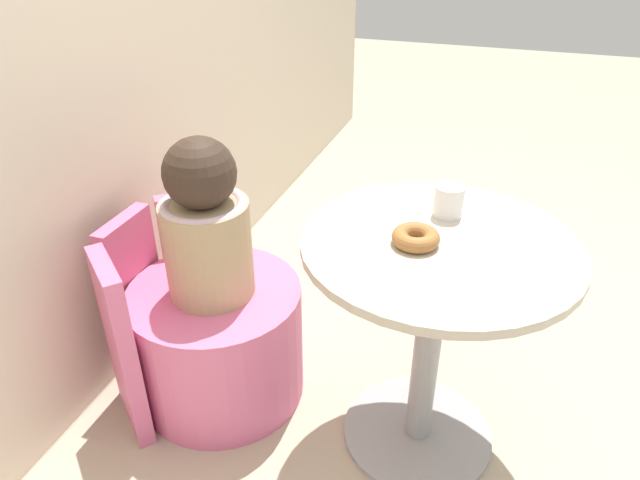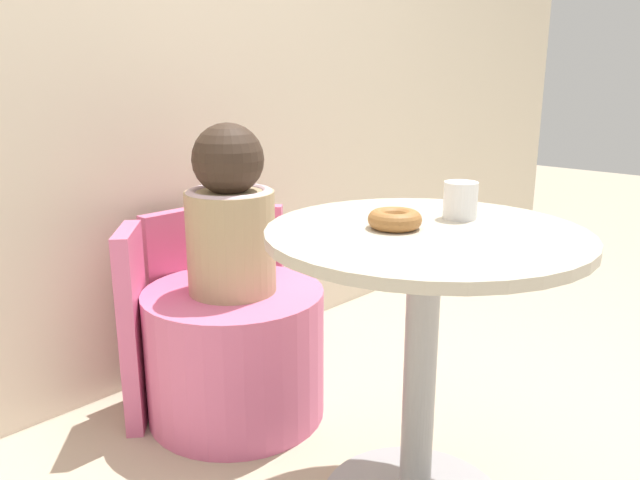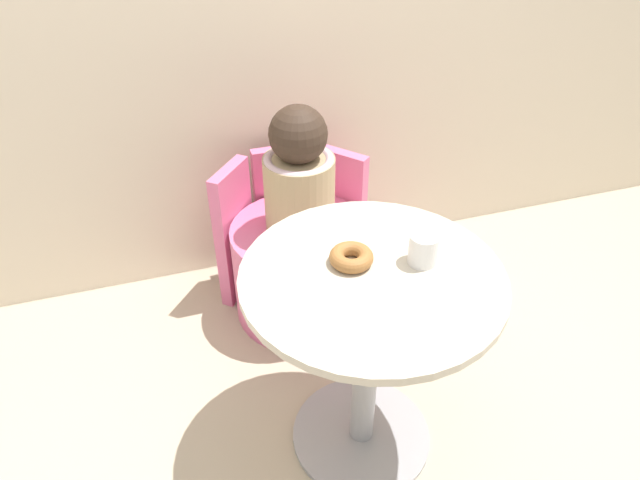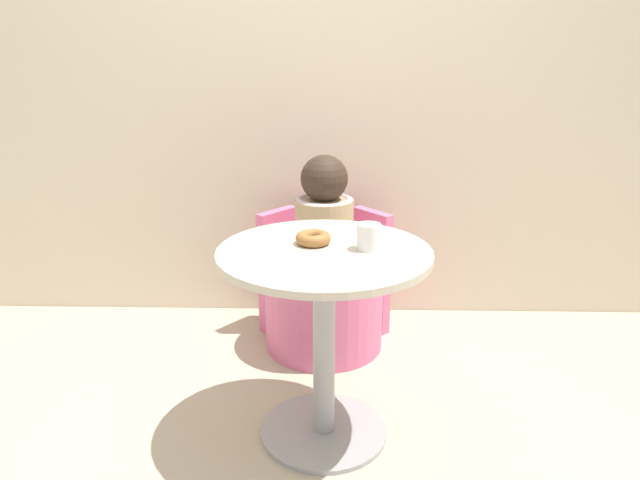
% 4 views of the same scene
% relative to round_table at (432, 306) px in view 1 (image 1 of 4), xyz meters
% --- Properties ---
extents(ground_plane, '(12.00, 12.00, 0.00)m').
position_rel_round_table_xyz_m(ground_plane, '(-0.08, -0.04, -0.51)').
color(ground_plane, '#B7A88E').
extents(back_wall, '(6.00, 0.06, 2.40)m').
position_rel_round_table_xyz_m(back_wall, '(-0.08, 1.09, 0.69)').
color(back_wall, beige).
rests_on(back_wall, ground_plane).
extents(round_table, '(0.72, 0.72, 0.71)m').
position_rel_round_table_xyz_m(round_table, '(0.00, 0.00, 0.00)').
color(round_table, '#99999E').
rests_on(round_table, ground_plane).
extents(tub_chair, '(0.55, 0.55, 0.41)m').
position_rel_round_table_xyz_m(tub_chair, '(-0.01, 0.67, -0.30)').
color(tub_chair, '#DB6693').
rests_on(tub_chair, ground_plane).
extents(booth_backrest, '(0.65, 0.24, 0.61)m').
position_rel_round_table_xyz_m(booth_backrest, '(-0.01, 0.90, -0.20)').
color(booth_backrest, '#DB6693').
rests_on(booth_backrest, ground_plane).
extents(child_figure, '(0.26, 0.26, 0.50)m').
position_rel_round_table_xyz_m(child_figure, '(-0.01, 0.67, 0.14)').
color(child_figure, tan).
rests_on(child_figure, tub_chair).
extents(donut, '(0.12, 0.12, 0.04)m').
position_rel_round_table_xyz_m(donut, '(-0.04, 0.06, 0.23)').
color(donut, '#9E6633').
rests_on(donut, round_table).
extents(cup, '(0.08, 0.08, 0.09)m').
position_rel_round_table_xyz_m(cup, '(0.15, 0.01, 0.25)').
color(cup, white).
rests_on(cup, round_table).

